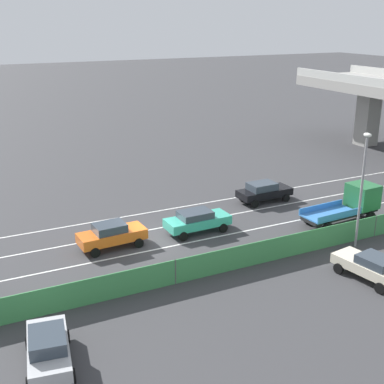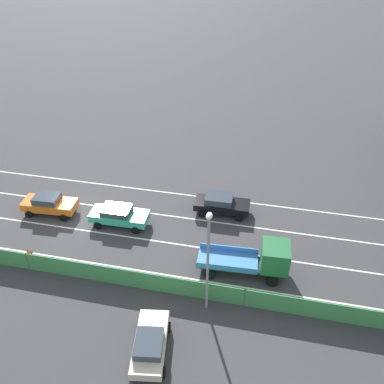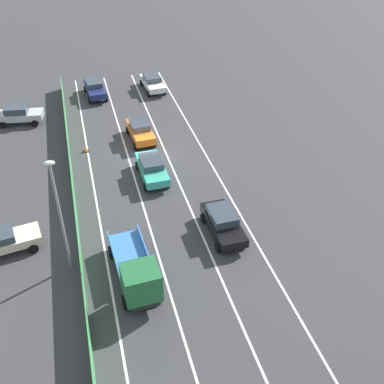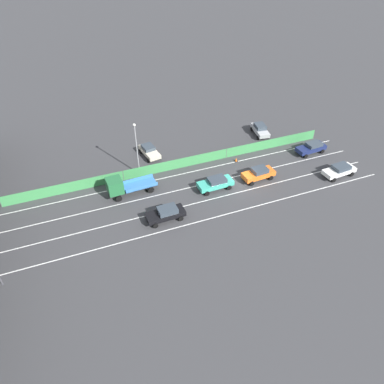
# 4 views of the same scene
# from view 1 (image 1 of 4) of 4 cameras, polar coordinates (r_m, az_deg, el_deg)

# --- Properties ---
(ground_plane) EXTENTS (300.00, 300.00, 0.00)m
(ground_plane) POSITION_cam_1_polar(r_m,az_deg,el_deg) (35.10, -4.94, -5.38)
(ground_plane) COLOR #38383A
(lane_line_left_edge) EXTENTS (0.14, 49.55, 0.01)m
(lane_line_left_edge) POSITION_cam_1_polar(r_m,az_deg,el_deg) (41.77, 1.28, -1.26)
(lane_line_left_edge) COLOR silver
(lane_line_left_edge) RESTS_ON ground
(lane_line_mid_left) EXTENTS (0.14, 49.55, 0.01)m
(lane_line_mid_left) POSITION_cam_1_polar(r_m,az_deg,el_deg) (39.13, 3.45, -2.71)
(lane_line_mid_left) COLOR silver
(lane_line_mid_left) RESTS_ON ground
(lane_line_mid_right) EXTENTS (0.14, 49.55, 0.01)m
(lane_line_mid_right) POSITION_cam_1_polar(r_m,az_deg,el_deg) (36.59, 5.94, -4.37)
(lane_line_mid_right) COLOR silver
(lane_line_mid_right) RESTS_ON ground
(lane_line_right_edge) EXTENTS (0.14, 49.55, 0.01)m
(lane_line_right_edge) POSITION_cam_1_polar(r_m,az_deg,el_deg) (34.16, 8.81, -6.25)
(lane_line_right_edge) COLOR silver
(lane_line_right_edge) RESTS_ON ground
(green_fence) EXTENTS (0.10, 45.65, 1.51)m
(green_fence) POSITION_cam_1_polar(r_m,az_deg,el_deg) (32.75, 10.37, -6.04)
(green_fence) COLOR #3D8E4C
(green_fence) RESTS_ON ground
(car_taxi_teal) EXTENTS (2.11, 4.66, 1.60)m
(car_taxi_teal) POSITION_cam_1_polar(r_m,az_deg,el_deg) (35.91, 0.56, -3.16)
(car_taxi_teal) COLOR teal
(car_taxi_teal) RESTS_ON ground
(car_sedan_black) EXTENTS (2.11, 4.60, 1.64)m
(car_sedan_black) POSITION_cam_1_polar(r_m,az_deg,el_deg) (42.27, 8.03, 0.11)
(car_sedan_black) COLOR black
(car_sedan_black) RESTS_ON ground
(car_taxi_orange) EXTENTS (2.18, 4.51, 1.70)m
(car_taxi_orange) POSITION_cam_1_polar(r_m,az_deg,el_deg) (33.94, -8.99, -4.70)
(car_taxi_orange) COLOR orange
(car_taxi_orange) RESTS_ON ground
(flatbed_truck_blue) EXTENTS (2.54, 6.30, 2.65)m
(flatbed_truck_blue) POSITION_cam_1_polar(r_m,az_deg,el_deg) (39.75, 17.53, -1.16)
(flatbed_truck_blue) COLOR black
(flatbed_truck_blue) RESTS_ON ground
(parked_wagon_silver) EXTENTS (4.49, 2.47, 1.70)m
(parked_wagon_silver) POSITION_cam_1_polar(r_m,az_deg,el_deg) (23.76, -15.77, -16.40)
(parked_wagon_silver) COLOR #B2B5B7
(parked_wagon_silver) RESTS_ON ground
(parked_sedan_cream) EXTENTS (4.43, 2.50, 1.56)m
(parked_sedan_cream) POSITION_cam_1_polar(r_m,az_deg,el_deg) (31.36, 19.35, -7.79)
(parked_sedan_cream) COLOR beige
(parked_sedan_cream) RESTS_ON ground
(street_lamp) EXTENTS (0.60, 0.36, 7.66)m
(street_lamp) POSITION_cam_1_polar(r_m,az_deg,el_deg) (34.22, 18.53, 1.28)
(street_lamp) COLOR gray
(street_lamp) RESTS_ON ground
(traffic_cone) EXTENTS (0.47, 0.47, 0.56)m
(traffic_cone) POSITION_cam_1_polar(r_m,az_deg,el_deg) (30.25, -4.57, -9.01)
(traffic_cone) COLOR orange
(traffic_cone) RESTS_ON ground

